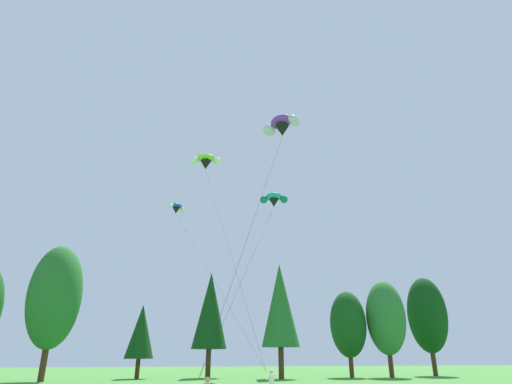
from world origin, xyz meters
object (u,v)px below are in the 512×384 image
at_px(parafoil_kite_mid_blue_white, 177,208).
at_px(parafoil_kite_low_lime_white, 206,161).
at_px(parafoil_kite_high_teal, 274,200).
at_px(parafoil_kite_far_purple, 282,126).
at_px(kite_flyer_mid, 272,382).

distance_m(parafoil_kite_mid_blue_white, parafoil_kite_low_lime_white, 6.44).
relative_size(parafoil_kite_mid_blue_white, parafoil_kite_low_lime_white, 0.81).
bearing_deg(parafoil_kite_high_teal, parafoil_kite_mid_blue_white, 118.14).
bearing_deg(parafoil_kite_far_purple, parafoil_kite_low_lime_white, 102.70).
height_order(parafoil_kite_high_teal, parafoil_kite_low_lime_white, parafoil_kite_low_lime_white).
relative_size(parafoil_kite_high_teal, parafoil_kite_low_lime_white, 0.59).
distance_m(kite_flyer_mid, parafoil_kite_low_lime_white, 28.26).
height_order(kite_flyer_mid, parafoil_kite_far_purple, parafoil_kite_far_purple).
bearing_deg(parafoil_kite_mid_blue_white, parafoil_kite_far_purple, -69.28).
bearing_deg(parafoil_kite_low_lime_white, kite_flyer_mid, -79.64).
bearing_deg(parafoil_kite_far_purple, kite_flyer_mid, 144.68).
distance_m(parafoil_kite_far_purple, parafoil_kite_low_lime_white, 18.63).
xyz_separation_m(kite_flyer_mid, parafoil_kite_low_lime_white, (-3.10, 16.95, 22.40)).
bearing_deg(parafoil_kite_far_purple, parafoil_kite_mid_blue_white, 110.72).
distance_m(kite_flyer_mid, parafoil_kite_high_teal, 13.89).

